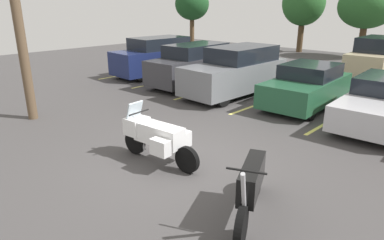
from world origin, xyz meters
TOP-DOWN VIEW (x-y plane):
  - ground at (0.00, 0.00)m, footprint 44.00×44.00m
  - motorcycle_touring at (-0.36, -0.22)m, footprint 2.28×1.00m
  - motorcycle_second at (2.53, -0.55)m, footprint 1.10×2.16m
  - parking_stripes at (-1.33, 6.38)m, footprint 16.58×5.09m
  - car_navy at (-8.28, 6.67)m, footprint 2.06×4.84m
  - car_charcoal at (-5.33, 6.16)m, footprint 1.98×4.31m
  - car_grey at (-2.88, 6.22)m, footprint 1.97×4.88m
  - car_green at (-0.01, 6.67)m, footprint 2.09×4.32m
  - car_silver at (2.65, 6.42)m, footprint 2.13×4.87m
  - car_far_champagne at (0.12, 13.82)m, footprint 1.88×4.25m
  - tree_center at (-2.75, 20.25)m, footprint 3.70×3.70m
  - tree_center_left at (-7.24, 20.18)m, footprint 3.14×3.14m
  - tree_left at (-17.34, 18.67)m, footprint 3.09×3.09m

SIDE VIEW (x-z plane):
  - ground at x=0.00m, z-range -0.10..0.00m
  - parking_stripes at x=-1.33m, z-range 0.00..0.01m
  - motorcycle_second at x=2.53m, z-range -0.04..1.27m
  - motorcycle_touring at x=-0.36m, z-range -0.04..1.32m
  - car_silver at x=2.65m, z-range -0.02..1.44m
  - car_green at x=-0.01m, z-range -0.03..1.49m
  - car_charcoal at x=-5.33m, z-range 0.01..1.86m
  - car_navy at x=-8.28m, z-range -0.02..1.92m
  - car_grey at x=-2.88m, z-range -0.02..1.93m
  - car_far_champagne at x=0.12m, z-range -0.03..1.98m
  - tree_center at x=-2.75m, z-range 0.96..5.83m
  - tree_left at x=-17.34m, z-range 1.03..5.97m
  - tree_center_left at x=-7.24m, z-range 0.95..6.23m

